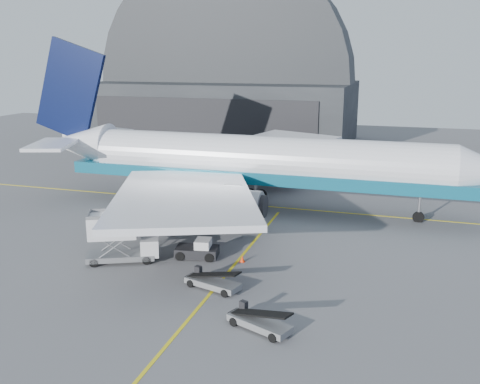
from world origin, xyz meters
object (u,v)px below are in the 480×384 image
(belt_loader_a, at_px, (212,282))
(catering_truck, at_px, (120,238))
(pushback_tug, at_px, (198,250))
(belt_loader_b, at_px, (259,322))
(airliner, at_px, (247,161))

(belt_loader_a, bearing_deg, catering_truck, 179.18)
(pushback_tug, bearing_deg, belt_loader_b, -61.16)
(pushback_tug, bearing_deg, airliner, 82.09)
(catering_truck, bearing_deg, belt_loader_a, -41.77)
(belt_loader_b, bearing_deg, belt_loader_a, 157.90)
(belt_loader_a, xyz_separation_m, belt_loader_b, (5.00, -4.96, -0.00))
(airliner, distance_m, belt_loader_a, 22.99)
(belt_loader_a, distance_m, belt_loader_b, 7.04)
(catering_truck, xyz_separation_m, pushback_tug, (5.98, 2.88, -1.46))
(belt_loader_b, bearing_deg, airliner, 130.63)
(airliner, relative_size, catering_truck, 8.67)
(airliner, height_order, belt_loader_b, airliner)
(pushback_tug, relative_size, belt_loader_b, 0.85)
(catering_truck, bearing_deg, pushback_tug, 0.91)
(catering_truck, bearing_deg, belt_loader_b, -53.36)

